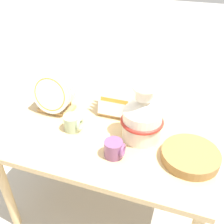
{
  "coord_description": "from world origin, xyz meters",
  "views": [
    {
      "loc": [
        0.4,
        -1.18,
        1.66
      ],
      "look_at": [
        0.0,
        0.0,
        0.79
      ],
      "focal_mm": 42.0,
      "sensor_mm": 36.0,
      "label": 1
    }
  ],
  "objects": [
    {
      "name": "wicker_charger_stack",
      "position": [
        0.47,
        -0.13,
        0.71
      ],
      "size": [
        0.3,
        0.3,
        0.05
      ],
      "color": "olive",
      "rests_on": "display_table"
    },
    {
      "name": "ceramic_vase",
      "position": [
        0.19,
        -0.03,
        0.82
      ],
      "size": [
        0.24,
        0.24,
        0.33
      ],
      "color": "silver",
      "rests_on": "display_table"
    },
    {
      "name": "dish_rack_round_plates",
      "position": [
        -0.4,
        0.05,
        0.8
      ],
      "size": [
        0.25,
        0.17,
        0.27
      ],
      "color": "tan",
      "rests_on": "display_table"
    },
    {
      "name": "display_table",
      "position": [
        0.0,
        0.0,
        0.6
      ],
      "size": [
        1.21,
        0.9,
        0.68
      ],
      "color": "tan",
      "rests_on": "ground_plane"
    },
    {
      "name": "dish_rack_square_plates",
      "position": [
        -0.02,
        0.15,
        0.77
      ],
      "size": [
        0.22,
        0.16,
        0.23
      ],
      "color": "tan",
      "rests_on": "display_table"
    },
    {
      "name": "mug_plum_glaze",
      "position": [
        0.09,
        -0.23,
        0.73
      ],
      "size": [
        0.11,
        0.1,
        0.09
      ],
      "color": "#7A4770",
      "rests_on": "display_table"
    },
    {
      "name": "mug_sage_glaze",
      "position": [
        -0.21,
        -0.1,
        0.73
      ],
      "size": [
        0.11,
        0.1,
        0.09
      ],
      "color": "#9EB28E",
      "rests_on": "display_table"
    },
    {
      "name": "ground_plane",
      "position": [
        0.0,
        0.0,
        0.0
      ],
      "size": [
        14.0,
        14.0,
        0.0
      ],
      "primitive_type": "plane",
      "color": "#B2ADA3"
    }
  ]
}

